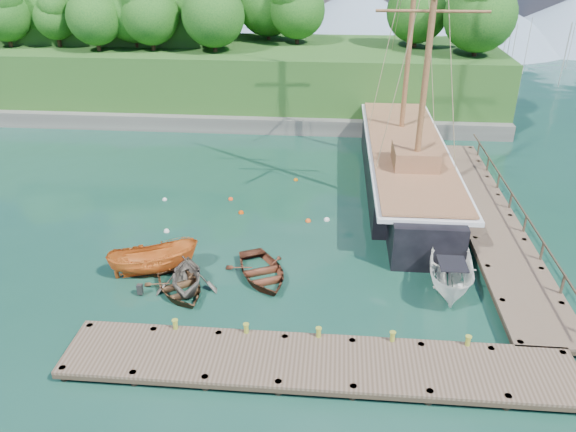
% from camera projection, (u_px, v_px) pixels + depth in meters
% --- Properties ---
extents(ground, '(160.00, 160.00, 0.00)m').
position_uv_depth(ground, '(282.00, 278.00, 28.03)').
color(ground, '#103826').
rests_on(ground, ground).
extents(dock_near, '(20.00, 3.20, 1.10)m').
position_uv_depth(dock_near, '(317.00, 363.00, 21.91)').
color(dock_near, '#4B3A2C').
rests_on(dock_near, ground).
extents(dock_east, '(3.20, 24.00, 1.10)m').
position_uv_depth(dock_east, '(487.00, 217.00, 33.15)').
color(dock_east, '#4B3A2C').
rests_on(dock_east, ground).
extents(bollard_0, '(0.26, 0.26, 0.45)m').
position_uv_depth(bollard_0, '(177.00, 340.00, 23.82)').
color(bollard_0, olive).
rests_on(bollard_0, ground).
extents(bollard_1, '(0.26, 0.26, 0.45)m').
position_uv_depth(bollard_1, '(247.00, 344.00, 23.58)').
color(bollard_1, olive).
rests_on(bollard_1, ground).
extents(bollard_2, '(0.26, 0.26, 0.45)m').
position_uv_depth(bollard_2, '(318.00, 348.00, 23.35)').
color(bollard_2, olive).
rests_on(bollard_2, ground).
extents(bollard_3, '(0.26, 0.26, 0.45)m').
position_uv_depth(bollard_3, '(391.00, 352.00, 23.11)').
color(bollard_3, olive).
rests_on(bollard_3, ground).
extents(bollard_4, '(0.26, 0.26, 0.45)m').
position_uv_depth(bollard_4, '(465.00, 357.00, 22.87)').
color(bollard_4, olive).
rests_on(bollard_4, ground).
extents(rowboat_0, '(4.52, 4.83, 0.81)m').
position_uv_depth(rowboat_0, '(180.00, 292.00, 27.01)').
color(rowboat_0, '#503621').
rests_on(rowboat_0, ground).
extents(rowboat_1, '(3.64, 4.02, 1.83)m').
position_uv_depth(rowboat_1, '(187.00, 289.00, 27.20)').
color(rowboat_1, '#5A544B').
rests_on(rowboat_1, ground).
extents(rowboat_2, '(4.61, 5.20, 0.89)m').
position_uv_depth(rowboat_2, '(262.00, 278.00, 28.11)').
color(rowboat_2, '#552A1A').
rests_on(rowboat_2, ground).
extents(motorboat_orange, '(4.83, 3.15, 1.75)m').
position_uv_depth(motorboat_orange, '(155.00, 273.00, 28.49)').
color(motorboat_orange, orange).
rests_on(motorboat_orange, ground).
extents(cabin_boat_white, '(2.71, 5.63, 2.09)m').
position_uv_depth(cabin_boat_white, '(449.00, 289.00, 27.23)').
color(cabin_boat_white, white).
rests_on(cabin_boat_white, ground).
extents(schooner, '(5.46, 28.80, 21.36)m').
position_uv_depth(schooner, '(406.00, 168.00, 37.97)').
color(schooner, black).
rests_on(schooner, ground).
extents(mooring_buoy_0, '(0.34, 0.34, 0.34)m').
position_uv_depth(mooring_buoy_0, '(167.00, 232.00, 32.40)').
color(mooring_buoy_0, silver).
rests_on(mooring_buoy_0, ground).
extents(mooring_buoy_1, '(0.34, 0.34, 0.34)m').
position_uv_depth(mooring_buoy_1, '(241.00, 213.00, 34.54)').
color(mooring_buoy_1, '#D73F04').
rests_on(mooring_buoy_1, ground).
extents(mooring_buoy_2, '(0.35, 0.35, 0.35)m').
position_uv_depth(mooring_buoy_2, '(308.00, 221.00, 33.55)').
color(mooring_buoy_2, '#D84F17').
rests_on(mooring_buoy_2, ground).
extents(mooring_buoy_3, '(0.36, 0.36, 0.36)m').
position_uv_depth(mooring_buoy_3, '(327.00, 220.00, 33.68)').
color(mooring_buoy_3, white).
rests_on(mooring_buoy_3, ground).
extents(mooring_buoy_4, '(0.31, 0.31, 0.31)m').
position_uv_depth(mooring_buoy_4, '(231.00, 200.00, 36.29)').
color(mooring_buoy_4, '#F54314').
rests_on(mooring_buoy_4, ground).
extents(mooring_buoy_5, '(0.31, 0.31, 0.31)m').
position_uv_depth(mooring_buoy_5, '(296.00, 180.00, 39.10)').
color(mooring_buoy_5, '#D46108').
rests_on(mooring_buoy_5, ground).
extents(mooring_buoy_6, '(0.31, 0.31, 0.31)m').
position_uv_depth(mooring_buoy_6, '(165.00, 200.00, 36.22)').
color(mooring_buoy_6, silver).
rests_on(mooring_buoy_6, ground).
extents(headland, '(51.00, 19.31, 12.90)m').
position_uv_depth(headland, '(181.00, 47.00, 54.40)').
color(headland, '#474744').
rests_on(headland, ground).
extents(distant_ridge, '(117.00, 40.00, 10.00)m').
position_uv_depth(distant_ridge, '(353.00, 11.00, 87.92)').
color(distant_ridge, '#728CA5').
rests_on(distant_ridge, ground).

